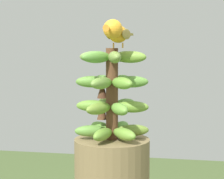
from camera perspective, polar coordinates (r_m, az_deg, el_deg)
banana_bunch at (r=1.39m, az=-0.04°, el=-0.68°), size 0.26×0.26×0.32m
perched_bird at (r=1.32m, az=0.61°, el=8.12°), size 0.08×0.23×0.09m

